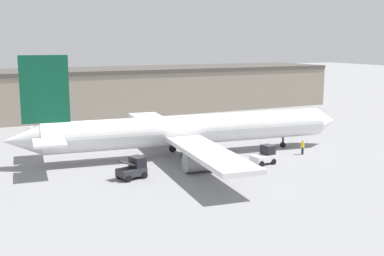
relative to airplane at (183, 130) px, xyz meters
name	(u,v)px	position (x,y,z in m)	size (l,w,h in m)	color
ground_plane	(192,155)	(1.12, -0.12, -3.14)	(400.00, 400.00, 0.00)	gray
terminal_building	(106,91)	(1.37, 38.56, 1.20)	(93.75, 16.55, 8.66)	gray
airplane	(183,130)	(0.00, 0.00, 0.00)	(42.22, 36.98, 12.33)	silver
ground_crew_worker	(303,147)	(13.59, -5.72, -2.17)	(0.40, 0.40, 1.82)	#1E2338
baggage_tug	(264,156)	(6.67, -7.59, -2.18)	(2.85, 2.20, 2.13)	silver
belt_loader_truck	(133,168)	(-8.68, -6.57, -2.13)	(3.15, 2.67, 2.15)	#2D2D33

